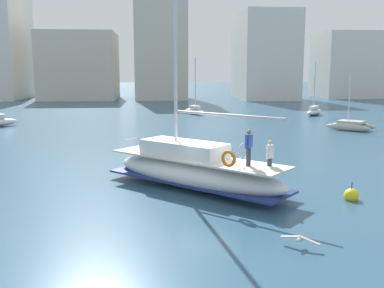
% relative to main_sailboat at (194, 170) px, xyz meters
% --- Properties ---
extents(ground_plane, '(400.00, 400.00, 0.00)m').
position_rel_main_sailboat_xyz_m(ground_plane, '(0.63, -0.24, -0.90)').
color(ground_plane, '#284C66').
extents(main_sailboat, '(8.65, 8.31, 11.58)m').
position_rel_main_sailboat_xyz_m(main_sailboat, '(0.00, 0.00, 0.00)').
color(main_sailboat, silver).
rests_on(main_sailboat, ground).
extents(moored_sloop_near, '(2.99, 4.27, 7.22)m').
position_rel_main_sailboat_xyz_m(moored_sloop_near, '(3.16, 36.24, -0.39)').
color(moored_sloop_near, white).
rests_on(moored_sloop_near, ground).
extents(moored_sloop_far, '(3.72, 4.39, 6.70)m').
position_rel_main_sailboat_xyz_m(moored_sloop_far, '(18.20, 33.70, -0.39)').
color(moored_sloop_far, silver).
rests_on(moored_sloop_far, ground).
extents(moored_cutter_left, '(4.35, 4.25, 5.15)m').
position_rel_main_sailboat_xyz_m(moored_cutter_left, '(16.55, 19.50, -0.41)').
color(moored_cutter_left, '#B7B2A8').
rests_on(moored_cutter_left, ground).
extents(seagull, '(1.10, 0.88, 0.18)m').
position_rel_main_sailboat_xyz_m(seagull, '(2.69, -7.38, -0.62)').
color(seagull, silver).
rests_on(seagull, ground).
extents(mooring_buoy, '(0.63, 0.63, 0.91)m').
position_rel_main_sailboat_xyz_m(mooring_buoy, '(6.60, -2.50, -0.71)').
color(mooring_buoy, yellow).
rests_on(mooring_buoy, ground).
extents(waterfront_buildings, '(85.33, 19.77, 21.28)m').
position_rel_main_sailboat_xyz_m(waterfront_buildings, '(-1.99, 69.70, 7.81)').
color(waterfront_buildings, silver).
rests_on(waterfront_buildings, ground).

